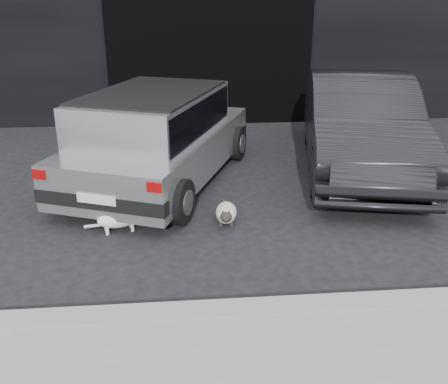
{
  "coord_description": "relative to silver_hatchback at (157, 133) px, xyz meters",
  "views": [
    {
      "loc": [
        0.36,
        -6.02,
        2.53
      ],
      "look_at": [
        0.82,
        -1.01,
        0.5
      ],
      "focal_mm": 40.0,
      "sensor_mm": 36.0,
      "label": 1
    }
  ],
  "objects": [
    {
      "name": "ground",
      "position": [
        -0.05,
        -0.67,
        -0.72
      ],
      "size": [
        80.0,
        80.0,
        0.0
      ],
      "primitive_type": "plane",
      "color": "black",
      "rests_on": "ground"
    },
    {
      "name": "second_car",
      "position": [
        2.97,
        0.33,
        -0.02
      ],
      "size": [
        2.31,
        4.44,
        1.39
      ],
      "primitive_type": "imported",
      "rotation": [
        0.0,
        0.0,
        -0.21
      ],
      "color": "black",
      "rests_on": "ground"
    },
    {
      "name": "cat_white",
      "position": [
        -0.37,
        -1.51,
        -0.56
      ],
      "size": [
        0.68,
        0.35,
        0.33
      ],
      "rotation": [
        0.0,
        0.0,
        -1.32
      ],
      "color": "silver",
      "rests_on": "ground"
    },
    {
      "name": "garage_opening",
      "position": [
        0.95,
        3.32,
        0.58
      ],
      "size": [
        4.0,
        0.1,
        2.6
      ],
      "primitive_type": "cube",
      "color": "black",
      "rests_on": "ground"
    },
    {
      "name": "silver_hatchback",
      "position": [
        0.0,
        0.0,
        0.0
      ],
      "size": [
        2.79,
        3.89,
        1.31
      ],
      "rotation": [
        0.0,
        0.0,
        -0.38
      ],
      "color": "#A7A9AC",
      "rests_on": "ground"
    },
    {
      "name": "cat_siamese",
      "position": [
        0.82,
        -1.4,
        -0.6
      ],
      "size": [
        0.3,
        0.74,
        0.25
      ],
      "rotation": [
        0.0,
        0.0,
        3.04
      ],
      "color": "beige",
      "rests_on": "ground"
    },
    {
      "name": "curb",
      "position": [
        0.95,
        -3.27,
        -0.66
      ],
      "size": [
        18.0,
        0.25,
        0.12
      ],
      "primitive_type": "cube",
      "color": "gray",
      "rests_on": "ground"
    }
  ]
}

